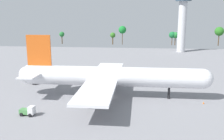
% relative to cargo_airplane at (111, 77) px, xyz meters
% --- Properties ---
extents(ground_plane, '(235.56, 235.56, 0.00)m').
position_rel_cargo_airplane_xyz_m(ground_plane, '(0.26, 0.00, -6.36)').
color(ground_plane, gray).
extents(cargo_airplane, '(58.89, 47.95, 18.77)m').
position_rel_cargo_airplane_xyz_m(cargo_airplane, '(0.00, 0.00, 0.00)').
color(cargo_airplane, silver).
rests_on(cargo_airplane, ground_plane).
extents(catering_truck, '(4.33, 3.74, 2.09)m').
position_rel_cargo_airplane_xyz_m(catering_truck, '(8.91, 31.28, -5.25)').
color(catering_truck, silver).
rests_on(catering_truck, ground_plane).
extents(baggage_tug, '(4.99, 4.34, 2.48)m').
position_rel_cargo_airplane_xyz_m(baggage_tug, '(-30.33, 12.51, -5.16)').
color(baggage_tug, silver).
rests_on(baggage_tug, ground_plane).
extents(cargo_loader, '(3.95, 2.50, 2.46)m').
position_rel_cargo_airplane_xyz_m(cargo_loader, '(-19.04, -16.91, -5.19)').
color(cargo_loader, silver).
rests_on(cargo_loader, ground_plane).
extents(safety_cone_nose, '(0.45, 0.45, 0.64)m').
position_rel_cargo_airplane_xyz_m(safety_cone_nose, '(26.76, -3.44, -6.04)').
color(safety_cone_nose, orange).
rests_on(safety_cone_nose, ground_plane).
extents(control_tower, '(10.24, 10.24, 36.96)m').
position_rel_cargo_airplane_xyz_m(control_tower, '(36.25, 100.82, 15.55)').
color(control_tower, silver).
rests_on(control_tower, ground_plane).
extents(tree_line_backdrop, '(135.67, 7.20, 15.53)m').
position_rel_cargo_airplane_xyz_m(tree_line_backdrop, '(26.60, 139.43, 3.84)').
color(tree_line_backdrop, '#51381E').
rests_on(tree_line_backdrop, ground_plane).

